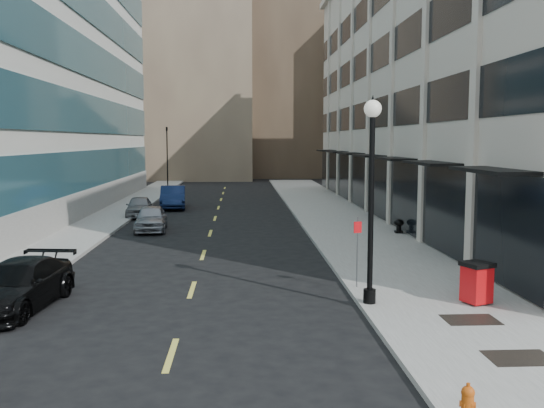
{
  "coord_description": "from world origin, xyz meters",
  "views": [
    {
      "loc": [
        1.59,
        -11.35,
        4.84
      ],
      "look_at": [
        2.8,
        11.78,
        2.39
      ],
      "focal_mm": 40.0,
      "sensor_mm": 36.0,
      "label": 1
    }
  ],
  "objects": [
    {
      "name": "skyline_tan_far",
      "position": [
        -14.0,
        78.0,
        11.0
      ],
      "size": [
        12.0,
        14.0,
        22.0
      ],
      "primitive_type": "cube",
      "color": "#8C785B",
      "rests_on": "ground"
    },
    {
      "name": "sign_post",
      "position": [
        5.3,
        7.49,
        1.62
      ],
      "size": [
        0.26,
        0.11,
        2.27
      ],
      "rotation": [
        0.0,
        0.0,
        0.31
      ],
      "color": "slate",
      "rests_on": "sidewalk_right"
    },
    {
      "name": "sidewalk_right",
      "position": [
        7.5,
        20.0,
        0.07
      ],
      "size": [
        5.0,
        80.0,
        0.15
      ],
      "primitive_type": "cube",
      "color": "gray",
      "rests_on": "ground"
    },
    {
      "name": "skyline_stone",
      "position": [
        18.0,
        66.0,
        10.0
      ],
      "size": [
        10.0,
        14.0,
        20.0
      ],
      "primitive_type": "cube",
      "color": "beige",
      "rests_on": "ground"
    },
    {
      "name": "trash_bin",
      "position": [
        8.35,
        5.35,
        0.81
      ],
      "size": [
        0.98,
        0.98,
        1.22
      ],
      "rotation": [
        0.0,
        0.0,
        0.39
      ],
      "color": "red",
      "rests_on": "sidewalk_right"
    },
    {
      "name": "car_blue_sedan",
      "position": [
        -3.2,
        31.71,
        0.8
      ],
      "size": [
        2.11,
        4.98,
        1.6
      ],
      "primitive_type": "imported",
      "rotation": [
        0.0,
        0.0,
        0.09
      ],
      "color": "#132147",
      "rests_on": "ground"
    },
    {
      "name": "building_right",
      "position": [
        16.94,
        26.99,
        8.99
      ],
      "size": [
        15.3,
        46.5,
        18.25
      ],
      "color": "beige",
      "rests_on": "ground"
    },
    {
      "name": "grate_mid",
      "position": [
        7.6,
        1.0,
        0.15
      ],
      "size": [
        1.4,
        1.0,
        0.01
      ],
      "primitive_type": "cube",
      "color": "black",
      "rests_on": "sidewalk_right"
    },
    {
      "name": "skyline_brown",
      "position": [
        8.0,
        72.0,
        17.0
      ],
      "size": [
        12.0,
        16.0,
        34.0
      ],
      "primitive_type": "cube",
      "color": "brown",
      "rests_on": "ground"
    },
    {
      "name": "sidewalk_left",
      "position": [
        -6.5,
        20.0,
        0.07
      ],
      "size": [
        3.0,
        80.0,
        0.15
      ],
      "primitive_type": "cube",
      "color": "gray",
      "rests_on": "ground"
    },
    {
      "name": "traffic_signal",
      "position": [
        -5.5,
        48.0,
        5.72
      ],
      "size": [
        0.66,
        0.66,
        6.98
      ],
      "color": "black",
      "rests_on": "ground"
    },
    {
      "name": "road_centerline",
      "position": [
        0.0,
        17.0,
        0.01
      ],
      "size": [
        0.15,
        68.2,
        0.01
      ],
      "color": "#D8CC4C",
      "rests_on": "ground"
    },
    {
      "name": "ground",
      "position": [
        0.0,
        0.0,
        0.0
      ],
      "size": [
        160.0,
        160.0,
        0.0
      ],
      "primitive_type": "plane",
      "color": "black",
      "rests_on": "ground"
    },
    {
      "name": "car_silver_sedan",
      "position": [
        -3.2,
        21.0,
        0.69
      ],
      "size": [
        1.93,
        4.14,
        1.37
      ],
      "primitive_type": "imported",
      "rotation": [
        0.0,
        0.0,
        0.08
      ],
      "color": "gray",
      "rests_on": "ground"
    },
    {
      "name": "grate_far",
      "position": [
        7.6,
        3.8,
        0.15
      ],
      "size": [
        1.4,
        1.0,
        0.01
      ],
      "primitive_type": "cube",
      "color": "black",
      "rests_on": "sidewalk_right"
    },
    {
      "name": "lamppost",
      "position": [
        5.3,
        5.58,
        3.64
      ],
      "size": [
        0.49,
        0.49,
        5.94
      ],
      "color": "black",
      "rests_on": "sidewalk_right"
    },
    {
      "name": "car_grey_sedan",
      "position": [
        -4.8,
        27.0,
        0.66
      ],
      "size": [
        1.92,
        3.99,
        1.32
      ],
      "primitive_type": "imported",
      "rotation": [
        0.0,
        0.0,
        0.1
      ],
      "color": "slate",
      "rests_on": "ground"
    },
    {
      "name": "car_black_pickup",
      "position": [
        -4.8,
        6.0,
        0.69
      ],
      "size": [
        2.48,
        4.97,
        1.39
      ],
      "primitive_type": "imported",
      "rotation": [
        0.0,
        0.0,
        -0.12
      ],
      "color": "black",
      "rests_on": "ground"
    },
    {
      "name": "fire_hydrant",
      "position": [
        5.3,
        -2.0,
        0.5
      ],
      "size": [
        0.3,
        0.3,
        0.73
      ],
      "rotation": [
        0.0,
        0.0,
        -0.32
      ],
      "color": "#DA550F",
      "rests_on": "sidewalk_right"
    },
    {
      "name": "skyline_tan_near",
      "position": [
        -4.0,
        68.0,
        14.0
      ],
      "size": [
        14.0,
        18.0,
        28.0
      ],
      "primitive_type": "cube",
      "color": "#8C785B",
      "rests_on": "ground"
    },
    {
      "name": "urn_planter",
      "position": [
        9.6,
        18.65,
        0.58
      ],
      "size": [
        0.51,
        0.51,
        0.71
      ],
      "rotation": [
        0.0,
        0.0,
        -0.09
      ],
      "color": "black",
      "rests_on": "sidewalk_right"
    }
  ]
}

